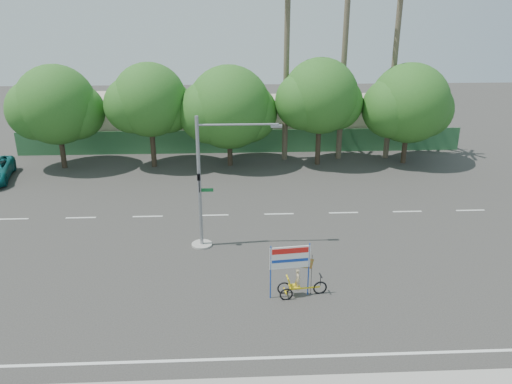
{
  "coord_description": "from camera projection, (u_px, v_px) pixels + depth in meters",
  "views": [
    {
      "loc": [
        -0.75,
        -20.01,
        12.14
      ],
      "look_at": [
        0.33,
        2.67,
        3.5
      ],
      "focal_mm": 35.0,
      "sensor_mm": 36.0,
      "label": 1
    }
  ],
  "objects": [
    {
      "name": "building_right",
      "position": [
        325.0,
        120.0,
        47.02
      ],
      "size": [
        14.0,
        8.0,
        3.6
      ],
      "primitive_type": "cube",
      "color": "beige",
      "rests_on": "ground"
    },
    {
      "name": "palm_tall",
      "position": [
        346.0,
        26.0,
        37.87
      ],
      "size": [
        3.73,
        3.79,
        17.45
      ],
      "color": "#70604C",
      "rests_on": "ground"
    },
    {
      "name": "palm_short",
      "position": [
        287.0,
        48.0,
        38.24
      ],
      "size": [
        3.73,
        3.79,
        14.45
      ],
      "color": "#70604C",
      "rests_on": "ground"
    },
    {
      "name": "traffic_signal",
      "position": [
        206.0,
        194.0,
        25.61
      ],
      "size": [
        4.72,
        1.1,
        7.0
      ],
      "color": "gray",
      "rests_on": "ground"
    },
    {
      "name": "tree_right",
      "position": [
        320.0,
        99.0,
        38.24
      ],
      "size": [
        6.9,
        5.8,
        8.36
      ],
      "color": "#473828",
      "rests_on": "ground"
    },
    {
      "name": "palm_mid",
      "position": [
        397.0,
        41.0,
        38.43
      ],
      "size": [
        3.73,
        3.79,
        15.45
      ],
      "color": "#70604C",
      "rests_on": "ground"
    },
    {
      "name": "tree_far_right",
      "position": [
        408.0,
        106.0,
        38.76
      ],
      "size": [
        7.38,
        6.2,
        7.94
      ],
      "color": "#473828",
      "rests_on": "ground"
    },
    {
      "name": "building_left",
      "position": [
        133.0,
        120.0,
        46.14
      ],
      "size": [
        12.0,
        8.0,
        4.0
      ],
      "primitive_type": "cube",
      "color": "beige",
      "rests_on": "ground"
    },
    {
      "name": "tree_center",
      "position": [
        228.0,
        110.0,
        38.2
      ],
      "size": [
        7.62,
        6.4,
        7.85
      ],
      "color": "#473828",
      "rests_on": "ground"
    },
    {
      "name": "trike_billboard",
      "position": [
        295.0,
        275.0,
        21.7
      ],
      "size": [
        2.6,
        0.72,
        2.57
      ],
      "rotation": [
        0.0,
        0.0,
        0.11
      ],
      "color": "black",
      "rests_on": "ground"
    },
    {
      "name": "ground",
      "position": [
        252.0,
        283.0,
        23.03
      ],
      "size": [
        120.0,
        120.0,
        0.0
      ],
      "primitive_type": "plane",
      "color": "#33302D",
      "rests_on": "ground"
    },
    {
      "name": "tree_left",
      "position": [
        149.0,
        103.0,
        37.72
      ],
      "size": [
        6.66,
        5.6,
        8.07
      ],
      "color": "#473828",
      "rests_on": "ground"
    },
    {
      "name": "fence",
      "position": [
        242.0,
        141.0,
        42.74
      ],
      "size": [
        38.0,
        0.08,
        2.0
      ],
      "primitive_type": "cube",
      "color": "#336B3D",
      "rests_on": "ground"
    },
    {
      "name": "tree_far_left",
      "position": [
        56.0,
        107.0,
        37.51
      ],
      "size": [
        7.14,
        6.0,
        7.96
      ],
      "color": "#473828",
      "rests_on": "ground"
    }
  ]
}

